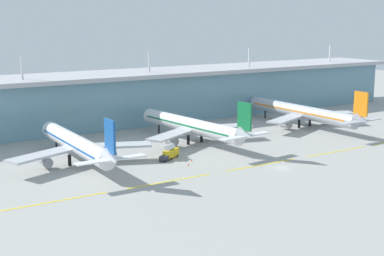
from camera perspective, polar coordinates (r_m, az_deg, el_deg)
ground_plane at (r=175.81m, az=9.32°, el=-4.14°), size 600.00×600.00×0.00m
terminal_building at (r=251.90m, az=-5.03°, el=3.36°), size 288.00×34.00×31.91m
airliner_near at (r=181.20m, az=-11.92°, el=-1.67°), size 48.80×63.73×18.90m
airliner_middle at (r=207.15m, az=0.05°, el=0.20°), size 48.49×66.11×18.90m
airliner_far at (r=242.89m, az=11.45°, el=1.64°), size 48.78×71.90×18.90m
taxiway_stripe_west at (r=147.10m, az=-13.98°, el=-7.43°), size 28.00×0.70×0.04m
taxiway_stripe_mid_west at (r=159.99m, az=-2.28°, el=-5.55°), size 28.00×0.70×0.04m
taxiway_stripe_centre at (r=178.51m, az=7.27°, el=-3.84°), size 28.00×0.70×0.04m
taxiway_stripe_mid_east at (r=201.11m, az=14.83°, el=-2.40°), size 28.00×0.70×0.04m
pushback_tug at (r=182.14m, az=-2.81°, el=-3.10°), size 5.00×4.41×1.85m
fuel_truck at (r=185.06m, az=-2.24°, el=-2.49°), size 7.46×6.09×4.95m
safety_cone_left_wingtip at (r=176.35m, az=-0.40°, el=-3.82°), size 0.56×0.56×0.70m
safety_cone_nose_front at (r=181.58m, az=-0.05°, el=-3.38°), size 0.56×0.56×0.70m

